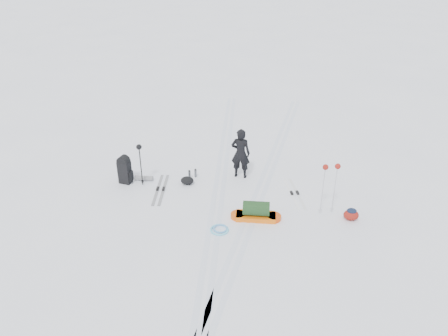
# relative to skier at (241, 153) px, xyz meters

# --- Properties ---
(ground) EXTENTS (200.00, 200.00, 0.00)m
(ground) POSITION_rel_skier_xyz_m (-0.51, -1.57, -0.83)
(ground) COLOR white
(ground) RESTS_ON ground
(ski_tracks) EXTENTS (3.38, 17.97, 0.01)m
(ski_tracks) POSITION_rel_skier_xyz_m (0.10, -0.69, -0.82)
(ski_tracks) COLOR silver
(ski_tracks) RESTS_ON ground
(skier) EXTENTS (0.63, 0.44, 1.65)m
(skier) POSITION_rel_skier_xyz_m (0.00, 0.00, 0.00)
(skier) COLOR black
(skier) RESTS_ON ground
(pulk_sled) EXTENTS (1.40, 0.49, 0.53)m
(pulk_sled) POSITION_rel_skier_xyz_m (0.66, -2.29, -0.62)
(pulk_sled) COLOR orange
(pulk_sled) RESTS_ON ground
(expedition_rucksack) EXTENTS (1.02, 0.47, 0.93)m
(expedition_rucksack) POSITION_rel_skier_xyz_m (-3.45, -0.84, -0.40)
(expedition_rucksack) COLOR black
(expedition_rucksack) RESTS_ON ground
(ski_poles_black) EXTENTS (0.17, 0.20, 1.37)m
(ski_poles_black) POSITION_rel_skier_xyz_m (-2.97, -0.89, 0.29)
(ski_poles_black) COLOR black
(ski_poles_black) RESTS_ON ground
(ski_poles_silver) EXTENTS (0.48, 0.24, 1.54)m
(ski_poles_silver) POSITION_rel_skier_xyz_m (2.59, -1.75, 0.46)
(ski_poles_silver) COLOR silver
(ski_poles_silver) RESTS_ON ground
(touring_skis_grey) EXTENTS (0.45, 1.82, 0.07)m
(touring_skis_grey) POSITION_rel_skier_xyz_m (-2.32, -1.16, -0.81)
(touring_skis_grey) COLOR #999DA2
(touring_skis_grey) RESTS_ON ground
(touring_skis_white) EXTENTS (0.71, 1.80, 0.07)m
(touring_skis_white) POSITION_rel_skier_xyz_m (1.73, -0.86, -0.81)
(touring_skis_white) COLOR white
(touring_skis_white) RESTS_ON ground
(rope_coil) EXTENTS (0.50, 0.50, 0.06)m
(rope_coil) POSITION_rel_skier_xyz_m (-0.24, -2.95, -0.80)
(rope_coil) COLOR #60CBEA
(rope_coil) RESTS_ON ground
(small_daypack) EXTENTS (0.49, 0.43, 0.35)m
(small_daypack) POSITION_rel_skier_xyz_m (3.24, -1.99, -0.65)
(small_daypack) COLOR maroon
(small_daypack) RESTS_ON ground
(thermos_pair) EXTENTS (0.24, 0.23, 0.30)m
(thermos_pair) POSITION_rel_skier_xyz_m (-1.50, -0.30, -0.69)
(thermos_pair) COLOR #5C6064
(thermos_pair) RESTS_ON ground
(stuff_sack) EXTENTS (0.44, 0.35, 0.25)m
(stuff_sack) POSITION_rel_skier_xyz_m (-1.59, -0.70, -0.70)
(stuff_sack) COLOR black
(stuff_sack) RESTS_ON ground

